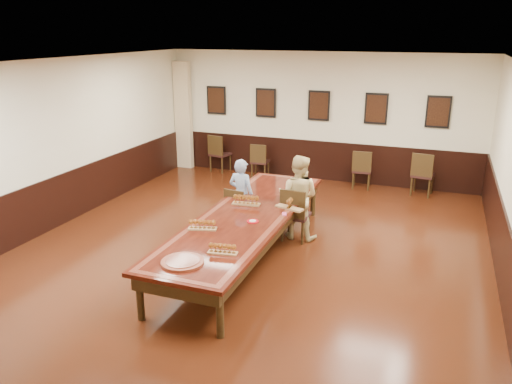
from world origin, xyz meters
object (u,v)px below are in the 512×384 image
at_px(chair_woman, 296,214).
at_px(person_woman, 298,197).
at_px(carved_platter, 183,262).
at_px(spare_chair_a, 220,153).
at_px(person_man, 241,195).
at_px(spare_chair_b, 260,160).
at_px(conference_table, 246,223).
at_px(chair_man, 239,210).
at_px(spare_chair_c, 362,169).
at_px(spare_chair_d, 423,174).

relative_size(chair_woman, person_woman, 0.64).
bearing_deg(carved_platter, spare_chair_a, 110.59).
bearing_deg(person_man, person_woman, -169.77).
bearing_deg(spare_chair_b, person_man, 100.77).
bearing_deg(conference_table, person_woman, 61.66).
xyz_separation_m(chair_man, spare_chair_c, (1.73, 3.62, 0.04)).
xyz_separation_m(chair_woman, spare_chair_a, (-3.24, 3.79, 0.00)).
height_order(spare_chair_d, person_man, person_man).
height_order(spare_chair_b, person_woman, person_woman).
distance_m(spare_chair_d, person_man, 4.69).
distance_m(spare_chair_b, person_man, 3.66).
relative_size(spare_chair_d, person_man, 0.73).
bearing_deg(spare_chair_d, spare_chair_b, 6.78).
bearing_deg(spare_chair_c, chair_woman, 75.67).
height_order(chair_woman, person_man, person_man).
relative_size(spare_chair_a, person_woman, 0.65).
bearing_deg(spare_chair_d, person_man, 55.49).
height_order(spare_chair_a, spare_chair_b, spare_chair_a).
height_order(chair_woman, spare_chair_a, spare_chair_a).
relative_size(chair_woman, spare_chair_d, 0.98).
bearing_deg(spare_chair_a, conference_table, 130.54).
relative_size(chair_man, chair_woman, 0.88).
bearing_deg(chair_man, spare_chair_b, -68.09).
height_order(spare_chair_a, conference_table, spare_chair_a).
xyz_separation_m(conference_table, carved_platter, (-0.11, -1.98, 0.16)).
bearing_deg(conference_table, spare_chair_c, 75.20).
height_order(spare_chair_a, person_woman, person_woman).
relative_size(spare_chair_b, carved_platter, 1.35).
bearing_deg(conference_table, chair_man, 118.23).
bearing_deg(chair_woman, carved_platter, 78.57).
bearing_deg(chair_man, spare_chair_a, -52.91).
relative_size(spare_chair_b, person_man, 0.64).
xyz_separation_m(person_woman, conference_table, (-0.59, -1.10, -0.17)).
bearing_deg(chair_man, spare_chair_c, -107.60).
xyz_separation_m(spare_chair_b, carved_platter, (1.31, -6.57, 0.32)).
relative_size(person_man, person_woman, 0.90).
bearing_deg(spare_chair_c, spare_chair_b, -4.66).
height_order(person_man, carved_platter, person_man).
bearing_deg(chair_woman, spare_chair_c, -98.00).
xyz_separation_m(spare_chair_a, spare_chair_d, (5.27, -0.23, 0.01)).
bearing_deg(person_woman, spare_chair_a, -46.82).
height_order(person_man, conference_table, person_man).
distance_m(chair_woman, conference_table, 1.16).
bearing_deg(spare_chair_c, person_woman, 75.43).
bearing_deg(person_woman, spare_chair_b, -58.19).
xyz_separation_m(chair_woman, spare_chair_d, (2.03, 3.56, 0.01)).
height_order(chair_man, person_woman, person_woman).
height_order(spare_chair_c, spare_chair_d, spare_chair_d).
bearing_deg(spare_chair_a, chair_woman, 142.12).
distance_m(spare_chair_d, conference_table, 5.26).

